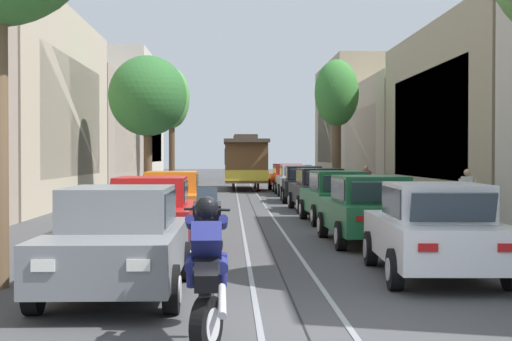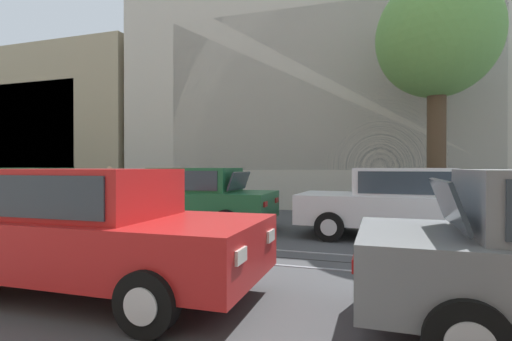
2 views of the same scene
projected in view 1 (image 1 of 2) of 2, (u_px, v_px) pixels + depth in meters
The scene contains 21 objects.
ground_plane at pixel (249, 200), 36.09m from camera, with size 169.89×169.89×0.00m, color #424244.
trolley_track_rails at pixel (247, 194), 40.89m from camera, with size 1.14×75.95×0.01m.
building_facade_left at pixel (52, 114), 39.61m from camera, with size 5.98×67.65×10.33m.
building_facade_right at pixel (432, 111), 40.17m from camera, with size 4.93×67.65×9.99m.
parked_car_grey_near_left at pixel (118, 241), 11.30m from camera, with size 2.01×4.36×1.58m.
parked_car_red_second_left at pixel (151, 213), 16.69m from camera, with size 2.05×4.38×1.58m.
parked_car_orange_mid_left at pixel (172, 198), 22.66m from camera, with size 2.05×4.38×1.58m.
parked_car_white_near_right at pixel (435, 230), 12.99m from camera, with size 2.13×4.42×1.58m.
parked_car_green_second_right at pixel (369, 209), 18.00m from camera, with size 2.08×4.40×1.58m.
parked_car_green_mid_right at pixel (338, 196), 23.67m from camera, with size 2.11×4.41×1.58m.
parked_car_black_fourth_right at pixel (319, 189), 28.74m from camera, with size 2.11×4.41×1.58m.
parked_car_black_fifth_right at pixel (303, 184), 34.50m from camera, with size 2.10×4.40×1.58m.
parked_car_silver_sixth_right at pixel (295, 180), 40.21m from camera, with size 2.01×4.36×1.58m.
parked_car_red_far_right at pixel (287, 177), 45.47m from camera, with size 2.15×4.42×1.58m.
street_tree_kerb_left_second at pixel (148, 96), 33.65m from camera, with size 3.38×3.70×6.39m.
street_tree_kerb_left_mid at pixel (172, 100), 53.17m from camera, with size 2.46×2.29×8.08m.
street_tree_kerb_right_second at pixel (337, 96), 41.51m from camera, with size 2.37×2.21×7.20m.
cable_car_trolley at pixel (245, 162), 46.96m from camera, with size 2.63×9.15×3.28m.
motorcycle_with_rider at pixel (207, 262), 8.46m from camera, with size 0.54×1.89×1.68m.
pedestrian_on_left_pavement at pixel (467, 192), 24.03m from camera, with size 0.55×0.35×1.63m.
pedestrian_on_right_pavement at pixel (366, 179), 39.63m from camera, with size 0.55×0.28×1.54m.
Camera 1 is at (-0.87, -8.87, 2.04)m, focal length 54.47 mm.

